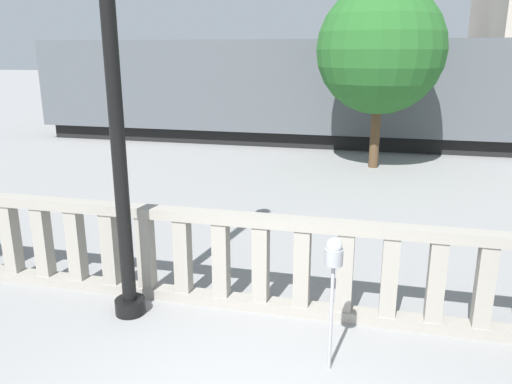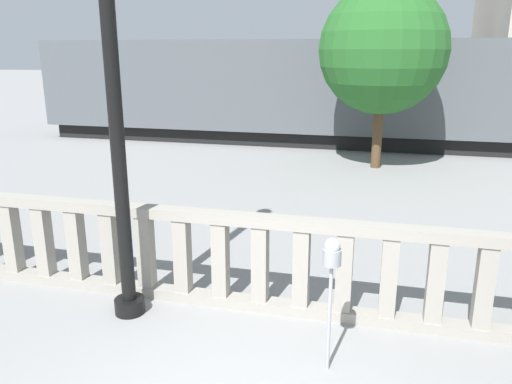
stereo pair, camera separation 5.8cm
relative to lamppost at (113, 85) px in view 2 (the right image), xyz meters
The scene contains 5 objects.
balustrade 3.04m from the lamppost, 15.16° to the left, with size 17.97×0.24×1.32m.
lamppost is the anchor object (origin of this frame).
parking_meter 3.22m from the lamppost, 12.28° to the right, with size 0.19×0.19×1.52m.
train_near 14.03m from the lamppost, 72.04° to the left, with size 27.88×3.06×4.34m.
tree_left 10.09m from the lamppost, 72.97° to the left, with size 3.62×3.62×5.20m.
Camera 2 is at (1.16, -3.38, 3.33)m, focal length 35.00 mm.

